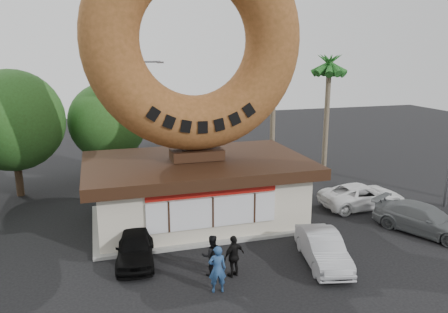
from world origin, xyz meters
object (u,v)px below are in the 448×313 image
object	(u,v)px
giant_donut	(195,40)
car_silver	(323,249)
donut_shop	(197,188)
person_left	(217,269)
person_center	(212,255)
person_right	(234,256)
car_grey	(424,219)
car_black	(135,247)
street_lamp	(139,112)
car_white	(362,196)

from	to	relation	value
giant_donut	car_silver	world-z (taller)	giant_donut
donut_shop	person_left	distance (m)	7.13
person_center	person_right	distance (m)	0.87
donut_shop	giant_donut	bearing A→B (deg)	90.00
donut_shop	giant_donut	size ratio (longest dim) A/B	1.05
person_right	car_grey	distance (m)	10.22
donut_shop	person_center	bearing A→B (deg)	-97.69
car_silver	car_black	bearing A→B (deg)	173.46
car_black	car_silver	world-z (taller)	car_silver
person_center	car_black	xyz separation A→B (m)	(-2.78, 2.04, -0.19)
person_center	donut_shop	bearing A→B (deg)	-94.11
donut_shop	person_left	size ratio (longest dim) A/B	6.18
giant_donut	street_lamp	world-z (taller)	giant_donut
giant_donut	person_left	distance (m)	10.86
car_white	car_black	bearing A→B (deg)	102.70
giant_donut	car_white	bearing A→B (deg)	-4.71
street_lamp	car_grey	bearing A→B (deg)	-50.81
person_center	car_grey	world-z (taller)	person_center
car_silver	street_lamp	bearing A→B (deg)	121.02
street_lamp	person_right	size ratio (longest dim) A/B	4.70
street_lamp	person_right	bearing A→B (deg)	-83.33
car_silver	giant_donut	bearing A→B (deg)	133.69
street_lamp	car_black	bearing A→B (deg)	-97.05
giant_donut	car_black	distance (m)	9.93
car_black	car_white	size ratio (longest dim) A/B	0.79
donut_shop	person_center	xyz separation A→B (m)	(-0.78, -5.77, -0.93)
donut_shop	person_left	xyz separation A→B (m)	(-0.90, -7.02, -0.86)
street_lamp	car_silver	xyz separation A→B (m)	(5.74, -16.17, -3.82)
car_silver	car_white	bearing A→B (deg)	56.11
person_left	person_right	distance (m)	1.31
car_grey	car_white	size ratio (longest dim) A/B	0.99
person_center	person_right	xyz separation A→B (m)	(0.81, -0.33, 0.01)
person_left	car_white	size ratio (longest dim) A/B	0.37
giant_donut	street_lamp	xyz separation A→B (m)	(-1.86, 10.00, -4.65)
car_silver	car_grey	bearing A→B (deg)	24.34
person_right	car_grey	bearing A→B (deg)	164.08
donut_shop	car_white	world-z (taller)	donut_shop
donut_shop	car_silver	bearing A→B (deg)	-57.71
street_lamp	car_silver	bearing A→B (deg)	-70.45
street_lamp	car_black	size ratio (longest dim) A/B	2.10
giant_donut	car_white	xyz separation A→B (m)	(9.35, -0.77, -8.46)
car_white	person_left	bearing A→B (deg)	121.12
car_white	person_center	bearing A→B (deg)	116.05
street_lamp	person_center	xyz separation A→B (m)	(1.08, -15.79, -3.64)
giant_donut	car_black	bearing A→B (deg)	-133.49
donut_shop	street_lamp	xyz separation A→B (m)	(-1.86, 10.02, 2.72)
giant_donut	car_white	world-z (taller)	giant_donut
person_left	car_white	xyz separation A→B (m)	(10.25, 6.26, -0.23)
giant_donut	person_right	xyz separation A→B (m)	(0.03, -6.11, -8.28)
street_lamp	car_black	world-z (taller)	street_lamp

